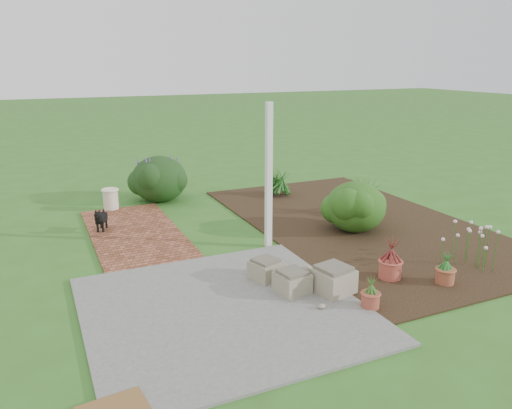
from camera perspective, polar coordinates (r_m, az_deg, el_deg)
name	(u,v)px	position (r m, az deg, el deg)	size (l,w,h in m)	color
ground	(255,251)	(8.59, -0.11, -5.32)	(80.00, 80.00, 0.00)	#33601E
concrete_patio	(223,309)	(6.68, -3.80, -11.78)	(3.50, 3.50, 0.04)	#62625F
brick_path	(135,233)	(9.69, -13.67, -3.13)	(1.60, 3.50, 0.04)	brown
garden_bed	(358,223)	(10.19, 11.63, -2.08)	(4.00, 7.00, 0.03)	black
veranda_post	(269,177)	(8.43, 1.46, 3.16)	(0.10, 0.10, 2.50)	white
stone_trough_near	(292,283)	(7.02, 4.16, -8.90)	(0.41, 0.41, 0.28)	gray
stone_trough_mid	(333,280)	(7.09, 8.82, -8.58)	(0.49, 0.49, 0.32)	gray
stone_trough_far	(266,270)	(7.42, 1.10, -7.48)	(0.39, 0.39, 0.26)	gray
coir_doormat	(113,409)	(5.14, -16.07, -21.54)	(0.62, 0.40, 0.02)	brown
black_dog	(101,218)	(9.83, -17.32, -1.48)	(0.28, 0.47, 0.42)	black
cream_ceramic_urn	(111,199)	(11.24, -16.27, 0.59)	(0.32, 0.32, 0.43)	beige
evergreen_shrub	(356,205)	(9.60, 11.31, -0.11)	(1.13, 1.13, 0.96)	#14380D
agapanthus_clump_back	(363,192)	(10.64, 12.15, 1.35)	(1.03, 1.03, 0.93)	#0F3B0B
agapanthus_clump_front	(278,180)	(11.92, 2.56, 2.85)	(0.85, 0.85, 0.75)	#113B15
pink_flower_patch	(477,247)	(8.43, 23.90, -4.51)	(1.06, 1.06, 0.68)	#113D0F
terracotta_pot_bronze	(390,269)	(7.72, 15.07, -7.14)	(0.33, 0.33, 0.27)	#B54C3D
terracotta_pot_small_left	(445,276)	(7.80, 20.80, -7.63)	(0.26, 0.26, 0.22)	#974E33
terracotta_pot_small_right	(370,300)	(6.80, 12.94, -10.57)	(0.24, 0.24, 0.20)	#994534
purple_flowering_bush	(159,178)	(11.74, -11.01, 3.01)	(1.26, 1.26, 1.07)	black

